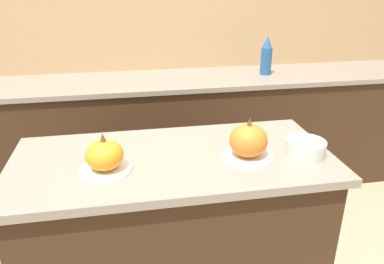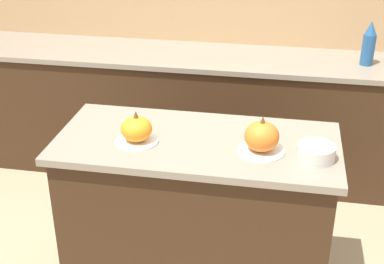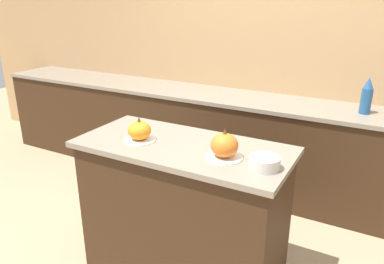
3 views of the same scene
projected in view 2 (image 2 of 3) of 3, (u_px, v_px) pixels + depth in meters
name	position (u px, v px, depth m)	size (l,w,h in m)	color
kitchen_island	(197.00, 222.00, 2.71)	(1.33, 0.62, 0.95)	#382314
back_counter	(228.00, 116.00, 3.91)	(6.00, 0.60, 0.92)	#382314
pumpkin_cake_left	(137.00, 130.00, 2.46)	(0.20, 0.20, 0.16)	white
pumpkin_cake_right	(262.00, 138.00, 2.37)	(0.21, 0.21, 0.18)	white
bottle_tall	(369.00, 44.00, 3.49)	(0.09, 0.09, 0.29)	#235184
mixing_bowl	(316.00, 152.00, 2.32)	(0.16, 0.16, 0.07)	beige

